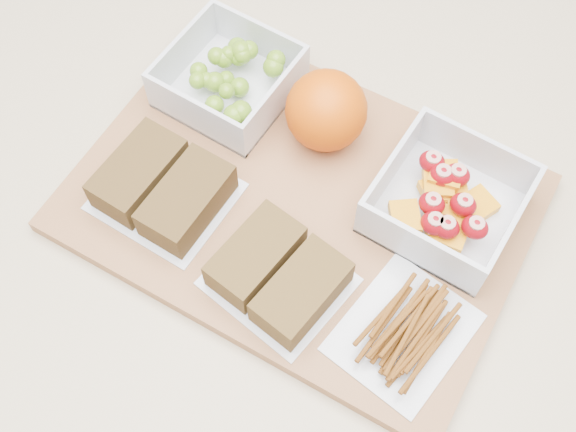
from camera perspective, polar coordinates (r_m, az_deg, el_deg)
name	(u,v)px	position (r m, az deg, el deg)	size (l,w,h in m)	color
ground	(293,432)	(1.55, 0.37, -16.67)	(4.00, 4.00, 0.00)	gray
counter	(294,370)	(1.11, 0.51, -12.09)	(1.20, 0.90, 0.90)	beige
cutting_board	(300,203)	(0.70, 0.94, 1.03)	(0.42, 0.30, 0.02)	#A06B42
grape_container	(232,78)	(0.75, -4.47, 10.80)	(0.12, 0.12, 0.05)	silver
fruit_container	(446,203)	(0.68, 12.40, 1.04)	(0.13, 0.13, 0.05)	silver
orange	(326,111)	(0.70, 3.03, 8.32)	(0.08, 0.08, 0.08)	#DD5305
sandwich_bag_left	(163,187)	(0.69, -9.85, 2.24)	(0.12, 0.11, 0.04)	silver
sandwich_bag_center	(278,274)	(0.64, -0.76, -4.64)	(0.13, 0.12, 0.04)	silver
pretzel_bag	(405,328)	(0.63, 9.25, -8.72)	(0.11, 0.13, 0.03)	silver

